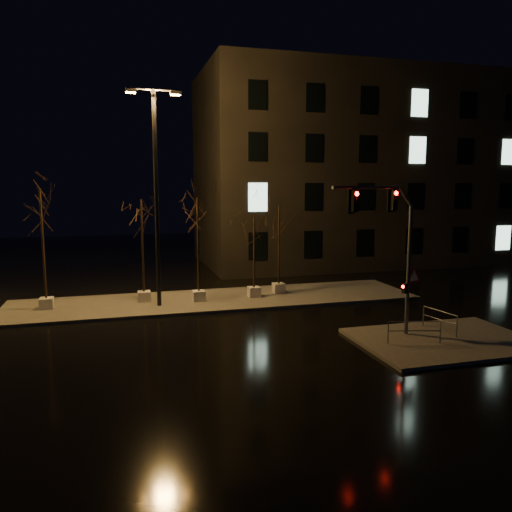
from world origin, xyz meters
name	(u,v)px	position (x,y,z in m)	size (l,w,h in m)	color
ground	(244,332)	(0.00, 0.00, 0.00)	(90.00, 90.00, 0.00)	black
median	(217,300)	(0.00, 6.00, 0.07)	(22.00, 5.00, 0.15)	#484540
sidewalk_corner	(444,340)	(7.50, -3.50, 0.07)	(7.00, 5.00, 0.15)	#484540
building	(354,170)	(14.00, 18.00, 7.50)	(25.00, 12.00, 15.00)	black
tree_0	(41,216)	(-8.69, 6.17, 4.82)	(1.80, 1.80, 6.16)	beige
tree_1	(142,222)	(-3.88, 6.41, 4.39)	(1.80, 1.80, 5.59)	beige
tree_2	(198,221)	(-1.04, 5.78, 4.45)	(1.80, 1.80, 5.67)	beige
tree_3	(254,235)	(2.09, 5.94, 3.58)	(1.80, 1.80, 4.52)	beige
tree_4	(279,225)	(3.74, 6.58, 4.05)	(1.80, 1.80, 5.14)	beige
traffic_signal_mast	(393,239)	(5.43, -2.78, 4.19)	(4.82, 1.61, 6.14)	slate
streetlight_main	(156,183)	(-3.17, 5.32, 6.40)	(2.70, 0.40, 10.83)	black
guard_rail_a	(414,329)	(5.95, -3.71, 0.74)	(2.05, 0.56, 0.91)	slate
guard_rail_b	(440,318)	(7.92, -2.56, 0.74)	(0.36, 1.91, 0.91)	slate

